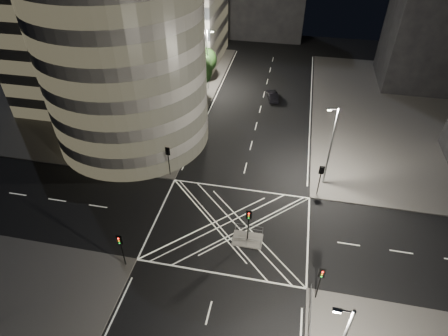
% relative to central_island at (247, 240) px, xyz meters
% --- Properties ---
extents(ground, '(120.00, 120.00, 0.00)m').
position_rel_central_island_xyz_m(ground, '(-2.00, 1.50, -0.07)').
color(ground, black).
rests_on(ground, ground).
extents(sidewalk_far_left, '(42.00, 42.00, 0.15)m').
position_rel_central_island_xyz_m(sidewalk_far_left, '(-31.00, 28.50, 0.00)').
color(sidewalk_far_left, '#595654').
rests_on(sidewalk_far_left, ground).
extents(central_island, '(3.00, 2.00, 0.15)m').
position_rel_central_island_xyz_m(central_island, '(0.00, 0.00, 0.00)').
color(central_island, slate).
rests_on(central_island, ground).
extents(office_tower_curved, '(30.00, 29.00, 27.20)m').
position_rel_central_island_xyz_m(office_tower_curved, '(-22.74, 20.24, 12.58)').
color(office_tower_curved, gray).
rests_on(office_tower_curved, sidewalk_far_left).
extents(building_right_far, '(14.00, 12.00, 15.00)m').
position_rel_central_island_xyz_m(building_right_far, '(24.00, 41.50, 7.58)').
color(building_right_far, black).
rests_on(building_right_far, sidewalk_far_right).
extents(tree_a, '(4.30, 4.30, 6.56)m').
position_rel_central_island_xyz_m(tree_a, '(-12.50, 10.50, 4.15)').
color(tree_a, black).
rests_on(tree_a, sidewalk_far_left).
extents(tree_b, '(5.21, 5.21, 7.79)m').
position_rel_central_island_xyz_m(tree_b, '(-12.50, 16.50, 4.86)').
color(tree_b, black).
rests_on(tree_b, sidewalk_far_left).
extents(tree_c, '(4.10, 4.10, 7.11)m').
position_rel_central_island_xyz_m(tree_c, '(-12.50, 22.50, 4.81)').
color(tree_c, black).
rests_on(tree_c, sidewalk_far_left).
extents(tree_d, '(4.91, 4.91, 7.54)m').
position_rel_central_island_xyz_m(tree_d, '(-12.50, 28.50, 4.78)').
color(tree_d, black).
rests_on(tree_d, sidewalk_far_left).
extents(tree_e, '(3.66, 3.66, 5.86)m').
position_rel_central_island_xyz_m(tree_e, '(-12.50, 34.50, 3.82)').
color(tree_e, black).
rests_on(tree_e, sidewalk_far_left).
extents(traffic_signal_fl, '(0.55, 0.22, 4.00)m').
position_rel_central_island_xyz_m(traffic_signal_fl, '(-10.80, 8.30, 2.84)').
color(traffic_signal_fl, black).
rests_on(traffic_signal_fl, sidewalk_far_left).
extents(traffic_signal_nl, '(0.55, 0.22, 4.00)m').
position_rel_central_island_xyz_m(traffic_signal_nl, '(-10.80, -5.30, 2.84)').
color(traffic_signal_nl, black).
rests_on(traffic_signal_nl, sidewalk_near_left).
extents(traffic_signal_fr, '(0.55, 0.22, 4.00)m').
position_rel_central_island_xyz_m(traffic_signal_fr, '(6.80, 8.30, 2.84)').
color(traffic_signal_fr, black).
rests_on(traffic_signal_fr, sidewalk_far_right).
extents(traffic_signal_nr, '(0.55, 0.22, 4.00)m').
position_rel_central_island_xyz_m(traffic_signal_nr, '(6.80, -5.30, 2.84)').
color(traffic_signal_nr, black).
rests_on(traffic_signal_nr, sidewalk_near_right).
extents(traffic_signal_island, '(0.55, 0.22, 4.00)m').
position_rel_central_island_xyz_m(traffic_signal_island, '(0.00, 0.00, 2.84)').
color(traffic_signal_island, black).
rests_on(traffic_signal_island, central_island).
extents(street_lamp_left_near, '(1.25, 0.25, 10.00)m').
position_rel_central_island_xyz_m(street_lamp_left_near, '(-11.44, 13.50, 5.47)').
color(street_lamp_left_near, slate).
rests_on(street_lamp_left_near, sidewalk_far_left).
extents(street_lamp_left_far, '(1.25, 0.25, 10.00)m').
position_rel_central_island_xyz_m(street_lamp_left_far, '(-11.44, 31.50, 5.47)').
color(street_lamp_left_far, slate).
rests_on(street_lamp_left_far, sidewalk_far_left).
extents(street_lamp_right_far, '(1.25, 0.25, 10.00)m').
position_rel_central_island_xyz_m(street_lamp_right_far, '(7.44, 10.50, 5.47)').
color(street_lamp_right_far, slate).
rests_on(street_lamp_right_far, sidewalk_far_right).
extents(railing_island_south, '(2.80, 0.06, 1.10)m').
position_rel_central_island_xyz_m(railing_island_south, '(0.00, -0.90, 0.62)').
color(railing_island_south, slate).
rests_on(railing_island_south, central_island).
extents(railing_island_north, '(2.80, 0.06, 1.10)m').
position_rel_central_island_xyz_m(railing_island_north, '(0.00, 0.90, 0.62)').
color(railing_island_north, slate).
rests_on(railing_island_north, central_island).
extents(sedan, '(2.42, 4.33, 1.35)m').
position_rel_central_island_xyz_m(sedan, '(-0.50, 30.06, 0.60)').
color(sedan, black).
rests_on(sedan, ground).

